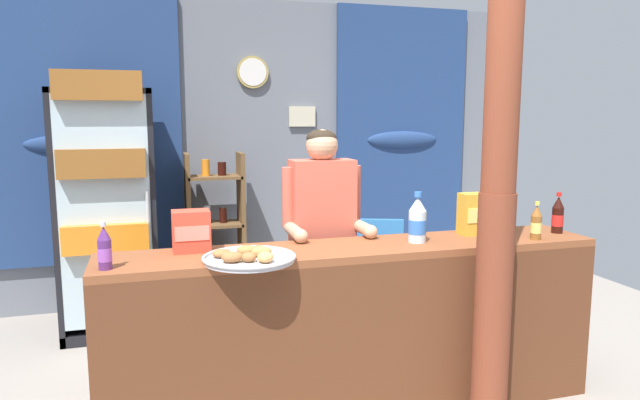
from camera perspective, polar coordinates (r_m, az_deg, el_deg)
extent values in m
plane|color=gray|center=(3.93, -1.61, -16.18)|extent=(6.91, 6.91, 0.00)
cube|color=slate|center=(5.20, -6.39, 4.76)|extent=(5.12, 0.12, 2.62)
cube|color=navy|center=(5.05, -22.58, 6.42)|extent=(1.57, 0.04, 2.20)
ellipsoid|color=navy|center=(5.03, -22.53, 5.16)|extent=(0.87, 0.10, 0.16)
cube|color=navy|center=(5.52, 8.09, 7.09)|extent=(1.28, 0.04, 2.20)
ellipsoid|color=navy|center=(5.51, 8.16, 5.94)|extent=(0.71, 0.10, 0.16)
cylinder|color=tan|center=(5.12, -6.69, 12.47)|extent=(0.28, 0.03, 0.28)
cylinder|color=white|center=(5.11, -6.66, 12.48)|extent=(0.23, 0.01, 0.23)
cube|color=beige|center=(5.20, -1.78, 8.28)|extent=(0.24, 0.02, 0.18)
cube|color=brown|center=(3.12, 3.72, -4.90)|extent=(2.72, 0.46, 0.04)
cube|color=brown|center=(3.08, 5.03, -14.27)|extent=(2.72, 0.04, 0.90)
cube|color=brown|center=(3.10, -20.77, -14.68)|extent=(0.08, 0.41, 0.90)
cube|color=brown|center=(3.89, 22.47, -9.99)|extent=(0.08, 0.41, 0.90)
cylinder|color=brown|center=(3.15, 16.71, -10.64)|extent=(0.19, 0.19, 1.25)
cylinder|color=brown|center=(3.00, 17.74, 12.63)|extent=(0.17, 0.17, 1.25)
ellipsoid|color=brown|center=(3.11, 18.25, -5.12)|extent=(0.06, 0.05, 0.08)
cube|color=black|center=(4.93, -20.01, -0.55)|extent=(0.69, 0.04, 1.82)
cube|color=black|center=(4.65, -24.25, -1.30)|extent=(0.04, 0.68, 1.82)
cube|color=black|center=(4.61, -16.17, -0.97)|extent=(0.04, 0.68, 1.82)
cube|color=black|center=(4.56, -20.80, 9.97)|extent=(0.69, 0.68, 0.04)
cube|color=black|center=(4.83, -19.70, -11.39)|extent=(0.69, 0.68, 0.08)
cube|color=silver|center=(4.29, -20.53, -1.17)|extent=(0.63, 0.02, 1.66)
cylinder|color=#B7B7BC|center=(4.25, -16.66, -1.75)|extent=(0.02, 0.02, 0.40)
cube|color=silver|center=(4.66, -20.08, -4.01)|extent=(0.61, 0.60, 0.02)
cube|color=orange|center=(4.50, -20.25, -3.01)|extent=(0.57, 0.56, 0.20)
cube|color=silver|center=(4.58, -20.41, 2.41)|extent=(0.61, 0.60, 0.02)
cube|color=brown|center=(4.43, -20.60, 3.65)|extent=(0.57, 0.56, 0.20)
cube|color=silver|center=(4.56, -20.75, 8.97)|extent=(0.61, 0.60, 0.02)
cube|color=brown|center=(4.43, -20.95, 10.42)|extent=(0.57, 0.56, 0.20)
cube|color=brown|center=(4.88, -12.88, -3.28)|extent=(0.04, 0.28, 1.33)
cube|color=brown|center=(4.93, -7.76, -3.04)|extent=(0.04, 0.28, 1.33)
cube|color=brown|center=(4.83, -10.45, 2.25)|extent=(0.44, 0.28, 0.02)
cylinder|color=orange|center=(4.82, -11.26, 3.16)|extent=(0.07, 0.07, 0.14)
cylinder|color=black|center=(4.83, -9.69, 3.08)|extent=(0.07, 0.07, 0.11)
cube|color=brown|center=(4.89, -10.33, -2.40)|extent=(0.44, 0.28, 0.02)
cylinder|color=silver|center=(4.87, -11.13, -1.45)|extent=(0.06, 0.06, 0.15)
cylinder|color=black|center=(4.88, -9.58, -1.49)|extent=(0.06, 0.06, 0.13)
cube|color=brown|center=(4.98, -10.21, -6.91)|extent=(0.44, 0.28, 0.02)
cylinder|color=orange|center=(4.95, -10.99, -6.13)|extent=(0.06, 0.06, 0.12)
cylinder|color=#56286B|center=(4.97, -9.47, -6.07)|extent=(0.06, 0.06, 0.12)
cube|color=#3884D6|center=(4.63, 5.42, -6.58)|extent=(0.57, 0.57, 0.04)
cube|color=#3884D6|center=(4.39, 5.50, -4.48)|extent=(0.40, 0.19, 0.40)
cylinder|color=#3884D6|center=(4.88, 7.61, -8.52)|extent=(0.04, 0.04, 0.44)
cylinder|color=#3884D6|center=(4.88, 3.10, -8.48)|extent=(0.04, 0.04, 0.44)
cylinder|color=#3884D6|center=(4.52, 7.86, -9.91)|extent=(0.04, 0.04, 0.44)
cylinder|color=#3884D6|center=(4.51, 2.97, -9.87)|extent=(0.04, 0.04, 0.44)
cube|color=#3884D6|center=(4.61, 7.94, -5.16)|extent=(0.18, 0.38, 0.03)
cube|color=#3884D6|center=(4.60, 2.94, -5.11)|extent=(0.18, 0.38, 0.03)
cylinder|color=#28282D|center=(3.61, -1.06, -11.56)|extent=(0.11, 0.11, 0.80)
cylinder|color=#28282D|center=(3.65, 1.42, -11.32)|extent=(0.11, 0.11, 0.80)
cube|color=#D15B47|center=(3.46, 0.20, -0.69)|extent=(0.38, 0.20, 0.57)
sphere|color=tan|center=(3.42, 0.20, 5.44)|extent=(0.19, 0.19, 0.19)
ellipsoid|color=#2D2319|center=(3.43, 0.15, 6.17)|extent=(0.18, 0.18, 0.10)
cylinder|color=#D15B47|center=(3.40, -3.12, 0.27)|extent=(0.08, 0.08, 0.36)
cylinder|color=tan|center=(3.28, -2.48, -3.15)|extent=(0.07, 0.26, 0.07)
sphere|color=tan|center=(3.16, -1.91, -3.61)|extent=(0.08, 0.08, 0.08)
cylinder|color=#D15B47|center=(3.51, 3.40, 0.54)|extent=(0.08, 0.08, 0.36)
cylinder|color=tan|center=(3.40, 4.24, -2.76)|extent=(0.07, 0.26, 0.07)
sphere|color=tan|center=(3.29, 5.04, -3.17)|extent=(0.08, 0.08, 0.08)
cylinder|color=silver|center=(3.23, 9.61, -2.62)|extent=(0.10, 0.10, 0.17)
cone|color=silver|center=(3.20, 9.67, -0.39)|extent=(0.10, 0.10, 0.08)
cylinder|color=blue|center=(3.20, 9.69, 0.56)|extent=(0.04, 0.04, 0.03)
cylinder|color=blue|center=(3.23, 9.61, -2.62)|extent=(0.10, 0.10, 0.08)
cylinder|color=black|center=(3.72, 22.47, -1.87)|extent=(0.07, 0.07, 0.15)
cone|color=black|center=(3.70, 22.57, -0.19)|extent=(0.07, 0.07, 0.07)
cylinder|color=red|center=(3.69, 22.61, 0.52)|extent=(0.03, 0.03, 0.02)
cylinder|color=red|center=(3.72, 22.47, -1.87)|extent=(0.07, 0.07, 0.07)
cylinder|color=#56286B|center=(2.81, -20.55, -5.09)|extent=(0.06, 0.06, 0.14)
cone|color=#56286B|center=(2.78, -20.65, -3.09)|extent=(0.06, 0.06, 0.06)
cylinder|color=silver|center=(2.78, -20.70, -2.24)|extent=(0.03, 0.03, 0.02)
cylinder|color=purple|center=(2.81, -20.55, -5.09)|extent=(0.06, 0.06, 0.06)
cylinder|color=brown|center=(3.48, 20.62, -2.58)|extent=(0.06, 0.06, 0.13)
cone|color=brown|center=(3.46, 20.71, -0.99)|extent=(0.06, 0.06, 0.06)
cylinder|color=#E5CC4C|center=(3.46, 20.74, -0.32)|extent=(0.03, 0.03, 0.02)
cylinder|color=#E5D166|center=(3.48, 20.62, -2.58)|extent=(0.06, 0.06, 0.06)
cube|color=gold|center=(3.52, 15.47, -1.32)|extent=(0.23, 0.11, 0.25)
cube|color=#FFE26D|center=(3.47, 15.97, -1.47)|extent=(0.21, 0.00, 0.09)
cube|color=#E5422D|center=(3.04, -12.65, -3.01)|extent=(0.19, 0.14, 0.21)
cube|color=#FF826D|center=(2.97, -12.55, -3.27)|extent=(0.17, 0.00, 0.07)
cylinder|color=#BCBCC1|center=(2.80, -7.02, -5.89)|extent=(0.44, 0.44, 0.02)
torus|color=#BCBCC1|center=(2.80, -7.02, -5.61)|extent=(0.45, 0.45, 0.02)
ellipsoid|color=#C68947|center=(2.82, -5.82, -5.11)|extent=(0.10, 0.06, 0.05)
ellipsoid|color=#A36638|center=(2.86, -6.12, -4.96)|extent=(0.08, 0.07, 0.05)
ellipsoid|color=#B2753D|center=(2.86, -7.30, -4.94)|extent=(0.10, 0.08, 0.05)
ellipsoid|color=#A36638|center=(2.83, -9.72, -5.22)|extent=(0.09, 0.09, 0.04)
ellipsoid|color=#A36638|center=(2.73, -8.71, -5.60)|extent=(0.10, 0.08, 0.05)
ellipsoid|color=#A36638|center=(2.73, -7.09, -5.63)|extent=(0.07, 0.07, 0.05)
ellipsoid|color=tan|center=(2.71, -5.44, -5.66)|extent=(0.08, 0.09, 0.05)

